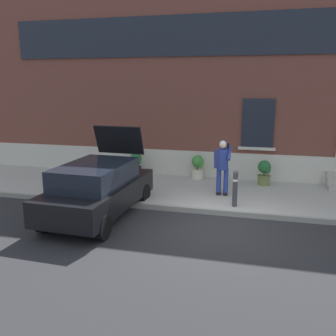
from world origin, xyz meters
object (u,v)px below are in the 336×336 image
(hatchback_car_black, at_px, (98,188))
(planter_olive, at_px, (264,172))
(planter_charcoal, at_px, (136,163))
(person_on_phone, at_px, (223,164))
(planter_cream, at_px, (198,166))
(bollard_near_person, at_px, (235,187))

(hatchback_car_black, height_order, planter_olive, hatchback_car_black)
(hatchback_car_black, distance_m, planter_charcoal, 4.17)
(planter_olive, bearing_deg, hatchback_car_black, -138.23)
(person_on_phone, distance_m, planter_charcoal, 3.95)
(planter_charcoal, relative_size, planter_olive, 1.00)
(planter_charcoal, bearing_deg, hatchback_car_black, -85.15)
(person_on_phone, relative_size, planter_olive, 2.03)
(planter_charcoal, xyz_separation_m, planter_cream, (2.36, 0.06, 0.00))
(planter_cream, bearing_deg, person_on_phone, -60.43)
(bollard_near_person, distance_m, planter_cream, 3.28)
(bollard_near_person, height_order, planter_cream, bollard_near_person)
(hatchback_car_black, relative_size, planter_charcoal, 4.80)
(bollard_near_person, xyz_separation_m, person_on_phone, (-0.47, 0.96, 0.43))
(planter_cream, bearing_deg, planter_charcoal, -178.43)
(bollard_near_person, relative_size, planter_charcoal, 1.22)
(hatchback_car_black, distance_m, planter_cream, 4.67)
(person_on_phone, bearing_deg, planter_charcoal, 142.17)
(person_on_phone, height_order, planter_cream, person_on_phone)
(person_on_phone, bearing_deg, bollard_near_person, -73.58)
(bollard_near_person, height_order, planter_charcoal, bollard_near_person)
(hatchback_car_black, xyz_separation_m, planter_charcoal, (-0.35, 4.15, -0.19))
(bollard_near_person, bearing_deg, hatchback_car_black, -159.47)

